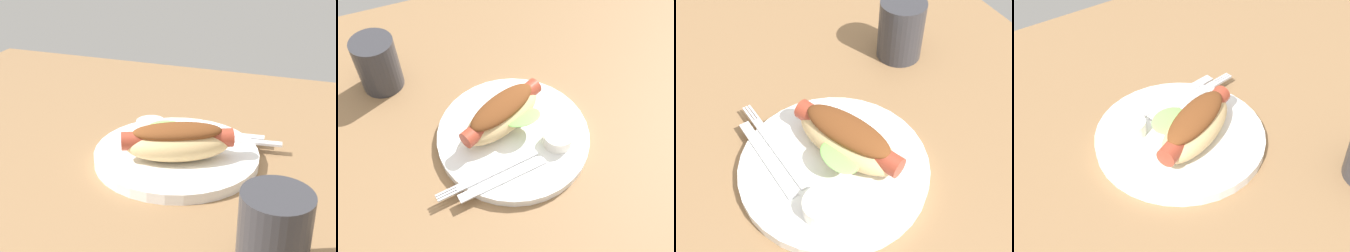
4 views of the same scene
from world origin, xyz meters
TOP-DOWN VIEW (x-y plane):
  - ground_plane at (0.00, 0.00)cm, footprint 120.00×90.00cm
  - plate at (-2.56, 0.31)cm, footprint 25.10×25.10cm
  - hot_dog at (-3.45, 2.40)cm, footprint 16.60×12.02cm
  - sauce_ramekin at (3.30, -4.42)cm, footprint 4.73×4.73cm
  - fork at (-8.83, -5.85)cm, footprint 17.08×3.23cm
  - knife at (-7.37, -7.49)cm, footprint 14.70×2.98cm
  - drinking_cup at (-19.90, 20.94)cm, footprint 7.51×7.51cm

SIDE VIEW (x-z plane):
  - ground_plane at x=0.00cm, z-range -1.80..0.00cm
  - plate at x=-2.56cm, z-range 0.00..1.60cm
  - knife at x=-7.37cm, z-range 1.60..1.96cm
  - fork at x=-8.83cm, z-range 1.60..2.00cm
  - sauce_ramekin at x=3.30cm, z-range 1.60..3.85cm
  - hot_dog at x=-3.45cm, z-range 1.73..7.32cm
  - drinking_cup at x=-19.90cm, z-range 0.00..10.07cm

